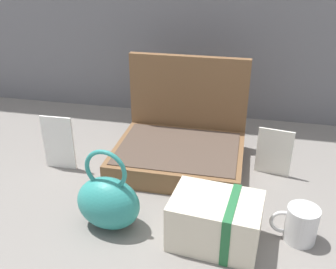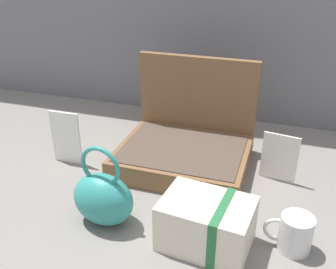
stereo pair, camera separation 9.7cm
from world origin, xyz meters
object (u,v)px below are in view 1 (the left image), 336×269
(open_suitcase, at_px, (181,142))
(cream_toiletry_bag, at_px, (217,221))
(teal_pouch_handbag, at_px, (108,202))
(poster_card_right, at_px, (274,152))
(coffee_mug, at_px, (300,224))
(info_card_left, at_px, (59,143))

(open_suitcase, bearing_deg, cream_toiletry_bag, -67.08)
(teal_pouch_handbag, xyz_separation_m, poster_card_right, (0.41, 0.34, 0.00))
(coffee_mug, relative_size, poster_card_right, 0.75)
(coffee_mug, relative_size, info_card_left, 0.64)
(open_suitcase, height_order, info_card_left, open_suitcase)
(open_suitcase, relative_size, poster_card_right, 2.66)
(info_card_left, bearing_deg, cream_toiletry_bag, -25.82)
(teal_pouch_handbag, relative_size, coffee_mug, 1.95)
(info_card_left, relative_size, poster_card_right, 1.17)
(cream_toiletry_bag, relative_size, poster_card_right, 1.47)
(teal_pouch_handbag, distance_m, info_card_left, 0.34)
(open_suitcase, bearing_deg, teal_pouch_handbag, -107.97)
(open_suitcase, bearing_deg, info_card_left, -161.12)
(cream_toiletry_bag, distance_m, poster_card_right, 0.37)
(coffee_mug, xyz_separation_m, poster_card_right, (-0.06, 0.29, 0.03))
(coffee_mug, bearing_deg, teal_pouch_handbag, -174.23)
(teal_pouch_handbag, xyz_separation_m, info_card_left, (-0.25, 0.24, 0.02))
(cream_toiletry_bag, bearing_deg, coffee_mug, 13.89)
(teal_pouch_handbag, height_order, info_card_left, teal_pouch_handbag)
(cream_toiletry_bag, bearing_deg, teal_pouch_handbag, 179.71)
(teal_pouch_handbag, distance_m, poster_card_right, 0.54)
(teal_pouch_handbag, relative_size, info_card_left, 1.24)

